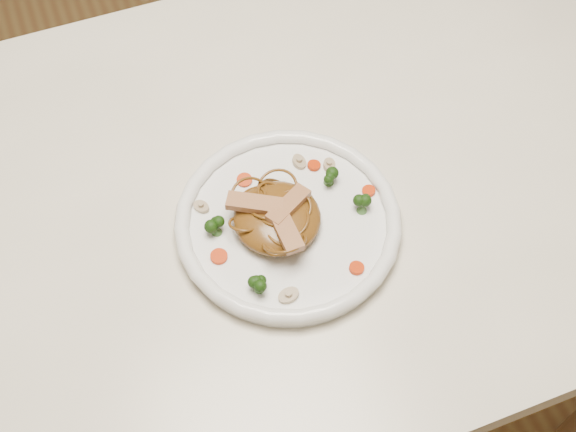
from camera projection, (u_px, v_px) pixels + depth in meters
name	position (u px, v px, depth m)	size (l,w,h in m)	color
ground	(273.00, 381.00, 1.67)	(4.00, 4.00, 0.00)	brown
table	(265.00, 223.00, 1.12)	(1.20, 0.80, 0.75)	white
plate	(288.00, 225.00, 0.99)	(0.29, 0.29, 0.02)	white
noodle_mound	(277.00, 218.00, 0.97)	(0.11, 0.11, 0.04)	brown
chicken_a	(288.00, 205.00, 0.95)	(0.07, 0.02, 0.01)	tan
chicken_b	(255.00, 204.00, 0.95)	(0.07, 0.02, 0.01)	tan
chicken_c	(285.00, 227.00, 0.93)	(0.07, 0.02, 0.01)	tan
broccoli_0	(329.00, 176.00, 1.00)	(0.03, 0.03, 0.03)	#1B3E0D
broccoli_1	(216.00, 227.00, 0.96)	(0.02, 0.02, 0.03)	#1B3E0D
broccoli_2	(259.00, 284.00, 0.92)	(0.02, 0.02, 0.03)	#1B3E0D
broccoli_3	(363.00, 204.00, 0.98)	(0.03, 0.03, 0.03)	#1B3E0D
carrot_0	(314.00, 165.00, 1.03)	(0.02, 0.02, 0.01)	#E83608
carrot_1	(219.00, 256.00, 0.95)	(0.02, 0.02, 0.01)	#E83608
carrot_2	(369.00, 191.00, 1.01)	(0.02, 0.02, 0.01)	#E83608
carrot_3	(244.00, 180.00, 1.01)	(0.02, 0.02, 0.01)	#E83608
carrot_4	(357.00, 268.00, 0.94)	(0.02, 0.02, 0.01)	#E83608
mushroom_0	(289.00, 295.00, 0.92)	(0.03, 0.03, 0.01)	beige
mushroom_1	(329.00, 165.00, 1.03)	(0.02, 0.02, 0.01)	beige
mushroom_2	(201.00, 207.00, 0.99)	(0.02, 0.02, 0.01)	beige
mushroom_3	(299.00, 162.00, 1.03)	(0.02, 0.02, 0.01)	beige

